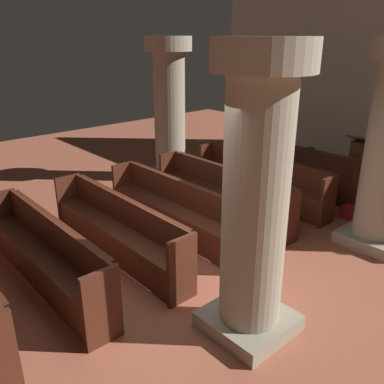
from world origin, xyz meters
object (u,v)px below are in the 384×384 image
object	(u,v)px
pew_row_3	(175,207)
lectern	(357,163)
hymn_book	(310,148)
pillar_far_side	(170,108)
pew_row_2	(222,191)
pew_row_4	(117,227)
kneeler_box_red	(352,213)
pew_row_5	(45,252)
pillar_aisle_rear	(256,195)
pew_row_0	(293,167)
pew_row_1	(260,178)

from	to	relation	value
pew_row_3	lectern	xyz separation A→B (m)	(0.75, 4.59, -0.03)
lectern	hymn_book	world-z (taller)	lectern
pillar_far_side	hymn_book	size ratio (longest dim) A/B	15.71
pew_row_2	pew_row_4	xyz separation A→B (m)	(0.00, -2.18, 0.00)
kneeler_box_red	pillar_far_side	bearing A→B (deg)	-166.04
lectern	kneeler_box_red	world-z (taller)	lectern
pew_row_2	kneeler_box_red	size ratio (longest dim) A/B	7.89
pillar_far_side	lectern	bearing A→B (deg)	42.80
pew_row_2	kneeler_box_red	xyz separation A→B (m)	(1.67, 1.66, -0.37)
pew_row_5	hymn_book	bearing A→B (deg)	87.60
pillar_far_side	hymn_book	xyz separation A→B (m)	(2.53, 1.69, -0.71)
pillar_far_side	pillar_aisle_rear	bearing A→B (deg)	-29.64
pew_row_0	hymn_book	world-z (taller)	hymn_book
pew_row_4	pew_row_3	bearing A→B (deg)	90.00
pillar_aisle_rear	pew_row_3	bearing A→B (deg)	159.60
lectern	hymn_book	xyz separation A→B (m)	(-0.51, -1.12, 0.45)
pew_row_0	pew_row_4	size ratio (longest dim) A/B	1.00
pew_row_2	hymn_book	distance (m)	2.42
pillar_far_side	hymn_book	distance (m)	3.13
pillar_far_side	pew_row_4	bearing A→B (deg)	-51.24
pew_row_2	pew_row_5	bearing A→B (deg)	-90.00
pew_row_5	hymn_book	xyz separation A→B (m)	(0.24, 5.64, 0.42)
pew_row_0	pew_row_1	distance (m)	1.09
pew_row_1	lectern	bearing A→B (deg)	72.77
pew_row_0	pew_row_2	distance (m)	2.18
pew_row_2	lectern	xyz separation A→B (m)	(0.75, 3.50, -0.03)
pillar_far_side	lectern	world-z (taller)	pillar_far_side
pew_row_1	pew_row_4	distance (m)	3.27
pew_row_3	pew_row_5	distance (m)	2.18
pew_row_4	pillar_far_side	distance (m)	3.84
pew_row_0	pew_row_1	world-z (taller)	same
pew_row_2	lectern	size ratio (longest dim) A/B	2.80
hymn_book	pew_row_5	bearing A→B (deg)	-92.40
pew_row_5	pillar_far_side	bearing A→B (deg)	120.17
pew_row_5	lectern	distance (m)	6.81
pew_row_0	pew_row_4	distance (m)	4.36
pew_row_0	pillar_aisle_rear	world-z (taller)	pillar_aisle_rear
pew_row_2	lectern	world-z (taller)	lectern
pew_row_3	pillar_aisle_rear	bearing A→B (deg)	-20.40
pew_row_0	pew_row_3	world-z (taller)	same
pew_row_1	hymn_book	size ratio (longest dim) A/B	15.45
pillar_aisle_rear	hymn_book	world-z (taller)	pillar_aisle_rear
lectern	pew_row_3	bearing A→B (deg)	-99.24
pew_row_4	hymn_book	distance (m)	4.58
lectern	pillar_far_side	bearing A→B (deg)	-137.20
pew_row_4	pillar_aisle_rear	distance (m)	2.61
pew_row_0	pew_row_1	bearing A→B (deg)	-90.00
pew_row_0	kneeler_box_red	xyz separation A→B (m)	(1.67, -0.52, -0.37)
pew_row_3	hymn_book	distance (m)	3.50
pillar_aisle_rear	lectern	distance (m)	5.80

